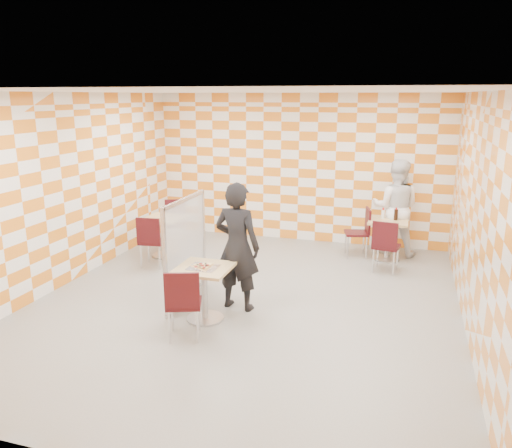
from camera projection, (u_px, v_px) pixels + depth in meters
The scene contains 15 objects.
room_shell at pixel (256, 195), 7.45m from camera, with size 7.00×7.00×7.00m.
main_table at pixel (204, 284), 6.64m from camera, with size 0.70×0.70×0.75m.
second_table at pixel (388, 233), 9.14m from camera, with size 0.70×0.70×0.75m.
empty_table at pixel (165, 230), 9.32m from camera, with size 0.70×0.70×0.75m.
chair_main_front at pixel (183, 299), 6.05m from camera, with size 0.54×0.55×0.92m.
chair_second_front at pixel (385, 243), 8.39m from camera, with size 0.48×0.49×0.92m.
chair_second_side at pixel (362, 228), 9.29m from camera, with size 0.52×0.51×0.92m.
chair_empty_near at pixel (151, 238), 8.67m from camera, with size 0.47×0.48×0.92m.
chair_empty_far at pixel (176, 219), 10.00m from camera, with size 0.56×0.56×0.92m.
partition at pixel (186, 249), 7.21m from camera, with size 0.08×1.38×1.55m.
man_dark at pixel (237, 247), 6.93m from camera, with size 0.66×0.44×1.82m, color black.
man_white at pixel (395, 208), 9.36m from camera, with size 0.88×0.69×1.82m, color white.
pizza_on_foil at pixel (203, 266), 6.56m from camera, with size 0.40×0.40×0.04m.
sport_bottle at pixel (383, 214), 9.17m from camera, with size 0.06×0.06×0.20m.
soda_bottle at pixel (396, 215), 9.04m from camera, with size 0.07×0.07×0.23m.
Camera 1 is at (2.14, -6.45, 2.95)m, focal length 35.00 mm.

